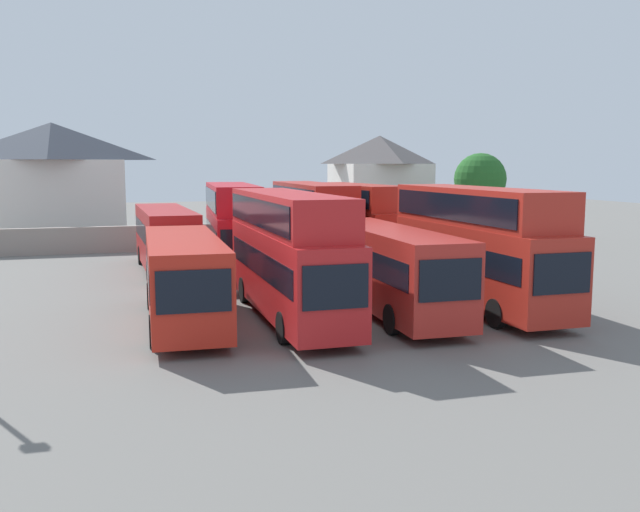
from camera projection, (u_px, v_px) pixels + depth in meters
name	position (u px, v px, depth m)	size (l,w,h in m)	color
ground	(254.00, 258.00, 44.56)	(140.00, 140.00, 0.00)	slate
depot_boundary_wall	(239.00, 236.00, 49.62)	(56.00, 0.50, 1.80)	gray
bus_1	(184.00, 275.00, 25.77)	(2.94, 10.37, 3.30)	red
bus_2	(288.00, 248.00, 26.73)	(2.52, 11.91, 4.91)	red
bus_3	(388.00, 265.00, 27.85)	(2.80, 11.54, 3.44)	red
bus_4	(477.00, 241.00, 28.76)	(2.72, 11.28, 5.04)	#B3281D
bus_5	(165.00, 236.00, 38.50)	(2.87, 11.33, 3.55)	#B01E1E
bus_6	(232.00, 222.00, 39.47)	(3.28, 11.38, 4.87)	red
bus_7	(312.00, 219.00, 41.08)	(2.81, 11.95, 4.89)	red
bus_8	(356.00, 220.00, 41.20)	(3.26, 10.56, 4.83)	#B02419
house_terrace_left	(54.00, 181.00, 54.09)	(11.28, 6.78, 9.24)	silver
house_terrace_centre	(379.00, 183.00, 61.15)	(7.77, 7.66, 8.52)	silver
tree_left_of_lot	(480.00, 180.00, 52.33)	(3.94, 3.94, 6.86)	brown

